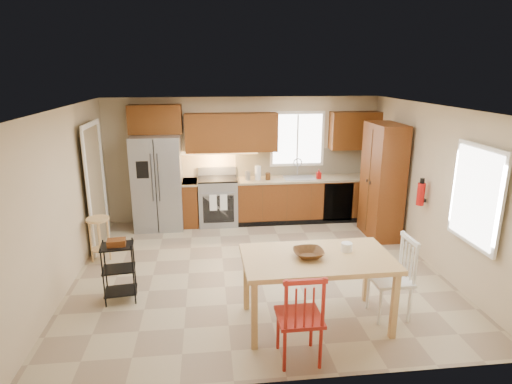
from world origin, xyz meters
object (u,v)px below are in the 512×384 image
at_px(range_stove, 218,202).
at_px(table_jar, 347,249).
at_px(bar_stool, 100,240).
at_px(refrigerator, 158,182).
at_px(utility_cart, 119,272).
at_px(soap_bottle, 319,174).
at_px(fire_extinguisher, 421,194).
at_px(pantry, 382,181).
at_px(chair_red, 299,315).
at_px(chair_white, 390,278).
at_px(table_bowl, 308,257).
at_px(dining_table, 316,290).

relative_size(range_stove, table_jar, 5.34).
height_order(table_jar, bar_stool, table_jar).
distance_m(refrigerator, utility_cart, 2.87).
xyz_separation_m(soap_bottle, fire_extinguisher, (1.15, -1.95, 0.10)).
bearing_deg(pantry, bar_stool, -173.32).
relative_size(pantry, bar_stool, 2.85).
distance_m(refrigerator, table_jar, 4.39).
height_order(pantry, chair_red, pantry).
relative_size(range_stove, chair_red, 0.88).
bearing_deg(utility_cart, soap_bottle, 32.77).
bearing_deg(utility_cart, chair_white, -18.97).
distance_m(range_stove, pantry, 3.19).
height_order(range_stove, utility_cart, range_stove).
bearing_deg(soap_bottle, pantry, -43.45).
height_order(soap_bottle, pantry, pantry).
bearing_deg(chair_red, table_bowl, 69.08).
relative_size(refrigerator, fire_extinguisher, 5.06).
relative_size(chair_white, bar_stool, 1.41).
xyz_separation_m(pantry, chair_white, (-0.95, -2.66, -0.53)).
relative_size(soap_bottle, table_bowl, 0.53).
bearing_deg(soap_bottle, table_bowl, -106.43).
bearing_deg(refrigerator, chair_white, -48.41).
distance_m(dining_table, chair_red, 0.74).
bearing_deg(table_jar, refrigerator, 126.62).
height_order(dining_table, utility_cart, dining_table).
xyz_separation_m(chair_red, bar_stool, (-2.68, 2.78, -0.15)).
height_order(chair_red, chair_white, same).
bearing_deg(refrigerator, soap_bottle, -0.45).
xyz_separation_m(dining_table, utility_cart, (-2.47, 0.81, -0.02)).
bearing_deg(fire_extinguisher, table_jar, -137.97).
bearing_deg(fire_extinguisher, bar_stool, 174.74).
bearing_deg(range_stove, utility_cart, -115.86).
bearing_deg(fire_extinguisher, utility_cart, -169.55).
bearing_deg(chair_red, pantry, 55.40).
relative_size(fire_extinguisher, bar_stool, 0.49).
relative_size(refrigerator, bar_stool, 2.47).
bearing_deg(fire_extinguisher, soap_bottle, 120.53).
bearing_deg(table_jar, dining_table, -164.05).
height_order(fire_extinguisher, chair_red, fire_extinguisher).
bearing_deg(chair_white, soap_bottle, -0.77).
bearing_deg(range_stove, pantry, -18.29).
xyz_separation_m(range_stove, chair_white, (2.03, -3.64, 0.06)).
bearing_deg(table_bowl, chair_red, -110.19).
xyz_separation_m(chair_white, table_bowl, (-1.06, -0.05, 0.35)).
bearing_deg(refrigerator, table_jar, -53.38).
height_order(pantry, dining_table, pantry).
xyz_separation_m(fire_extinguisher, bar_stool, (-5.13, 0.47, -0.73)).
bearing_deg(bar_stool, chair_white, -12.46).
xyz_separation_m(refrigerator, chair_red, (1.88, -4.28, -0.39)).
distance_m(chair_red, chair_white, 1.48).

